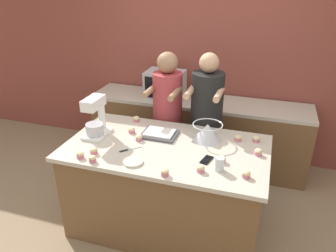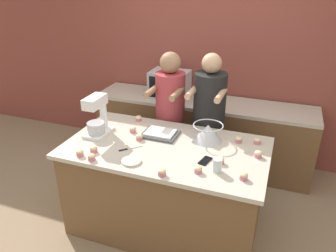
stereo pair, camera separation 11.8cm
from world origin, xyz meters
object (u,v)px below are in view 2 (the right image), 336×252
knife (129,149)px  cupcake_7 (94,149)px  cupcake_3 (244,176)px  cupcake_6 (257,141)px  cell_phone (205,161)px  cupcake_1 (139,137)px  cupcake_2 (258,154)px  cupcake_4 (138,118)px  baking_tray (160,134)px  mixing_bowl (208,132)px  person_right (208,124)px  cupcake_8 (92,157)px  stand_mixer (97,118)px  person_left (170,119)px  microwave_oven (170,84)px  cupcake_12 (220,160)px  small_plate (131,161)px  cupcake_9 (80,153)px  cupcake_5 (133,129)px  cupcake_0 (239,139)px  cupcake_11 (102,120)px  cupcake_10 (162,172)px  cupcake_13 (198,169)px  drinking_glass (217,165)px

knife → cupcake_7: bearing=-149.2°
cupcake_3 → cupcake_6: size_ratio=1.00×
cell_phone → cupcake_3: cupcake_3 is taller
cupcake_1 → cupcake_2: size_ratio=1.00×
cupcake_4 → cupcake_7: (-0.09, -0.75, 0.00)m
cupcake_1 → baking_tray: bearing=46.6°
cupcake_2 → mixing_bowl: bearing=163.1°
person_right → cupcake_8: bearing=-122.1°
cupcake_1 → cupcake_6: (1.06, 0.31, 0.00)m
cell_phone → cupcake_3: (0.34, -0.16, 0.02)m
stand_mixer → cupcake_6: 1.53m
person_left → microwave_oven: (-0.23, 0.61, 0.20)m
mixing_bowl → cell_phone: size_ratio=1.83×
cell_phone → cupcake_8: size_ratio=2.38×
cupcake_12 → small_plate: bearing=-161.2°
cupcake_12 → knife: bearing=-177.0°
person_left → cupcake_9: 1.21m
baking_tray → cupcake_12: (0.66, -0.31, 0.01)m
person_right → mixing_bowl: 0.50m
baking_tray → cupcake_5: (-0.28, -0.03, 0.01)m
stand_mixer → baking_tray: 0.63m
cupcake_3 → cupcake_9: size_ratio=1.00×
cupcake_5 → cupcake_7: 0.50m
person_right → cupcake_7: bearing=-127.2°
person_right → stand_mixer: (-0.93, -0.71, 0.23)m
person_left → cupcake_0: (0.83, -0.40, 0.09)m
small_plate → knife: 0.23m
cell_phone → cupcake_11: size_ratio=2.38×
mixing_bowl → cupcake_6: 0.46m
cupcake_3 → cupcake_8: same height
person_right → cupcake_9: 1.43m
cell_phone → cupcake_8: 0.96m
person_left → cupcake_7: person_left is taller
cupcake_6 → cupcake_7: bearing=-153.7°
cupcake_3 → cupcake_1: bearing=162.9°
cupcake_8 → cupcake_9: bearing=168.8°
small_plate → knife: size_ratio=1.01×
cupcake_2 → cupcake_9: (-1.45, -0.52, 0.00)m
cupcake_2 → cupcake_11: 1.64m
cupcake_8 → cupcake_10: (0.64, -0.01, 0.00)m
cupcake_1 → cupcake_13: size_ratio=1.00×
cupcake_6 → cupcake_2: bearing=-82.0°
mixing_bowl → cupcake_12: mixing_bowl is taller
mixing_bowl → cupcake_11: (-1.15, 0.01, -0.06)m
cupcake_13 → person_left: bearing=120.7°
cupcake_2 → cupcake_6: (-0.03, 0.25, 0.00)m
cupcake_10 → cupcake_4: bearing=124.8°
cupcake_1 → cupcake_8: size_ratio=1.00×
microwave_oven → cupcake_10: (0.58, -1.78, -0.11)m
mixing_bowl → drinking_glass: mixing_bowl is taller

